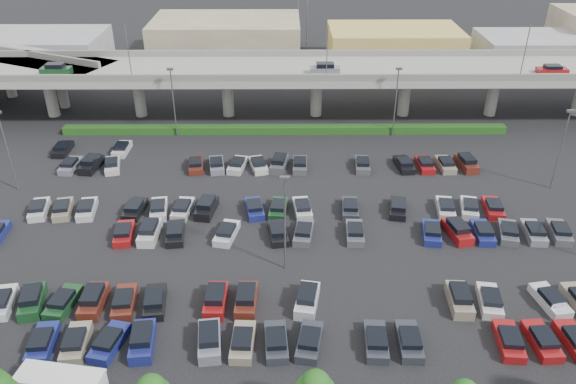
# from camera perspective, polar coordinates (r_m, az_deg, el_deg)

# --- Properties ---
(ground) EXTENTS (280.00, 280.00, 0.00)m
(ground) POSITION_cam_1_polar(r_m,az_deg,el_deg) (62.65, -0.31, -3.25)
(ground) COLOR black
(overpass) EXTENTS (150.00, 13.00, 15.80)m
(overpass) POSITION_cam_1_polar(r_m,az_deg,el_deg) (88.72, -0.51, 11.99)
(overpass) COLOR gray
(overpass) RESTS_ON ground
(hedge) EXTENTS (66.00, 1.60, 1.10)m
(hedge) POSITION_cam_1_polar(r_m,az_deg,el_deg) (84.47, -0.33, 6.38)
(hedge) COLOR #164113
(hedge) RESTS_ON ground
(shuttle_bus) EXTENTS (6.73, 3.21, 2.08)m
(shuttle_bus) POSITION_cam_1_polar(r_m,az_deg,el_deg) (47.14, -22.07, -17.61)
(shuttle_bus) COLOR silver
(shuttle_bus) RESTS_ON ground
(parked_cars) EXTENTS (63.11, 41.57, 1.67)m
(parked_cars) POSITION_cam_1_polar(r_m,az_deg,el_deg) (59.02, -1.80, -4.90)
(parked_cars) COLOR #163F1F
(parked_cars) RESTS_ON ground
(light_poles) EXTENTS (66.90, 48.38, 10.30)m
(light_poles) POSITION_cam_1_polar(r_m,az_deg,el_deg) (61.38, -4.18, 2.65)
(light_poles) COLOR #54555A
(light_poles) RESTS_ON ground
(distant_buildings) EXTENTS (138.00, 24.00, 9.00)m
(distant_buildings) POSITION_cam_1_polar(r_m,az_deg,el_deg) (118.91, 5.83, 14.88)
(distant_buildings) COLOR gray
(distant_buildings) RESTS_ON ground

